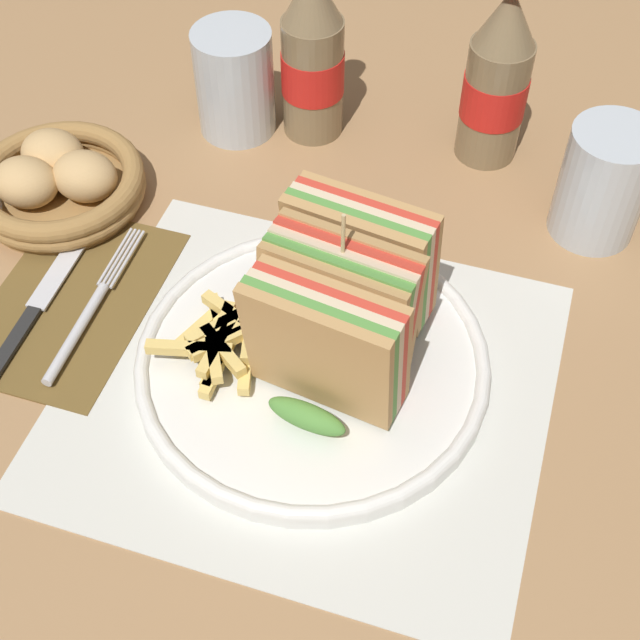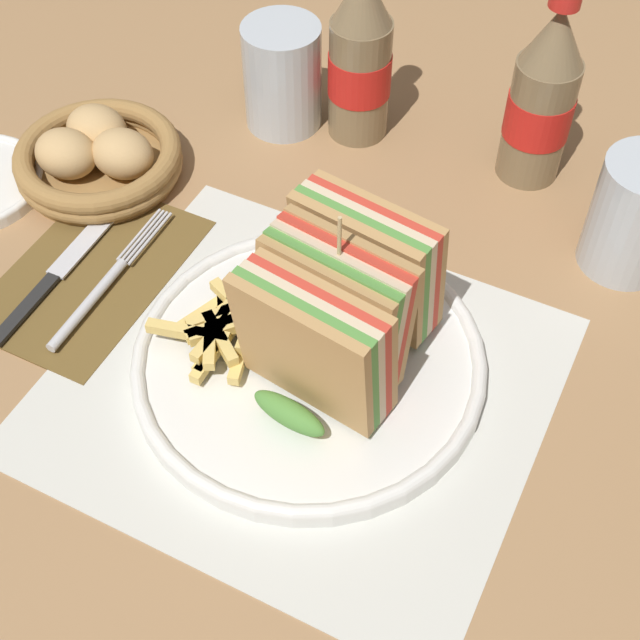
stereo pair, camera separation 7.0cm
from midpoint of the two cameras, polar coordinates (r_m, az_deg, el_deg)
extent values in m
plane|color=#9E754C|center=(0.74, 3.55, -1.86)|extent=(4.00, 4.00, 0.00)
cube|color=silver|center=(0.71, 1.51, -4.34)|extent=(0.38, 0.34, 0.00)
cylinder|color=white|center=(0.72, 2.09, -2.95)|extent=(0.28, 0.28, 0.01)
torus|color=white|center=(0.71, 2.10, -2.62)|extent=(0.28, 0.28, 0.01)
cube|color=tan|center=(0.63, 2.00, -2.67)|extent=(0.12, 0.04, 0.11)
cube|color=#518E3D|center=(0.63, 2.41, -2.23)|extent=(0.12, 0.04, 0.11)
cube|color=beige|center=(0.64, 2.82, -1.79)|extent=(0.12, 0.04, 0.11)
cube|color=red|center=(0.64, 3.23, -1.36)|extent=(0.12, 0.04, 0.11)
cube|color=tan|center=(0.65, 3.62, -0.94)|extent=(0.12, 0.04, 0.11)
ellipsoid|color=#518E3D|center=(0.66, 1.05, -6.19)|extent=(0.07, 0.03, 0.02)
cube|color=tan|center=(0.65, 3.06, -0.76)|extent=(0.12, 0.04, 0.11)
cube|color=#518E3D|center=(0.66, 3.46, -0.23)|extent=(0.12, 0.04, 0.11)
cube|color=beige|center=(0.66, 3.86, 0.28)|extent=(0.12, 0.04, 0.11)
cube|color=red|center=(0.66, 4.25, 0.79)|extent=(0.12, 0.04, 0.11)
cube|color=tan|center=(0.67, 4.64, 1.30)|extent=(0.12, 0.04, 0.11)
ellipsoid|color=#518E3D|center=(0.69, 2.74, -3.30)|extent=(0.07, 0.03, 0.02)
cube|color=tan|center=(0.68, 5.30, 2.88)|extent=(0.12, 0.04, 0.11)
cube|color=#518E3D|center=(0.69, 5.66, 3.24)|extent=(0.12, 0.04, 0.11)
cube|color=beige|center=(0.70, 6.01, 3.60)|extent=(0.12, 0.04, 0.11)
cube|color=red|center=(0.70, 6.36, 3.95)|extent=(0.12, 0.04, 0.11)
cube|color=tan|center=(0.71, 6.70, 4.30)|extent=(0.12, 0.04, 0.11)
ellipsoid|color=#518E3D|center=(0.71, 4.30, -0.61)|extent=(0.07, 0.03, 0.02)
cylinder|color=tan|center=(0.65, 4.26, 1.65)|extent=(0.00, 0.00, 0.15)
cube|color=#E5C166|center=(0.71, -3.74, -1.87)|extent=(0.01, 0.07, 0.01)
cube|color=#E5C166|center=(0.73, -3.47, 0.29)|extent=(0.04, 0.06, 0.01)
cube|color=#E5C166|center=(0.71, -3.46, -1.45)|extent=(0.01, 0.07, 0.01)
cube|color=#E5C166|center=(0.73, -4.97, 0.08)|extent=(0.03, 0.05, 0.01)
cube|color=#E5C166|center=(0.70, -2.20, -2.34)|extent=(0.02, 0.06, 0.01)
cube|color=#E5C166|center=(0.71, -3.52, 0.23)|extent=(0.04, 0.05, 0.01)
cube|color=#E5C166|center=(0.70, -5.66, -0.97)|extent=(0.07, 0.02, 0.01)
cube|color=#E5C166|center=(0.70, -4.22, -1.63)|extent=(0.03, 0.05, 0.01)
cube|color=#E5C166|center=(0.71, -2.96, -0.64)|extent=(0.05, 0.06, 0.01)
cube|color=#E5C166|center=(0.72, -2.41, 0.63)|extent=(0.07, 0.04, 0.01)
cube|color=#E5C166|center=(0.71, -3.43, 0.04)|extent=(0.01, 0.05, 0.01)
cube|color=#E5C166|center=(0.70, -3.85, -1.05)|extent=(0.01, 0.06, 0.01)
cube|color=#E5C166|center=(0.71, -3.72, -0.60)|extent=(0.04, 0.05, 0.01)
cube|color=#E5C166|center=(0.70, -3.59, -1.34)|extent=(0.05, 0.04, 0.01)
cube|color=#E5C166|center=(0.71, -1.45, 0.08)|extent=(0.03, 0.07, 0.01)
ellipsoid|color=maroon|center=(0.72, -1.90, 0.31)|extent=(0.04, 0.03, 0.01)
cube|color=brown|center=(0.80, -12.06, 2.89)|extent=(0.13, 0.21, 0.00)
cylinder|color=silver|center=(0.77, -12.14, 0.87)|extent=(0.01, 0.11, 0.01)
cylinder|color=silver|center=(0.82, -9.12, 5.31)|extent=(0.00, 0.07, 0.00)
cylinder|color=silver|center=(0.82, -8.88, 5.22)|extent=(0.00, 0.07, 0.00)
cylinder|color=silver|center=(0.82, -8.64, 5.14)|extent=(0.00, 0.07, 0.00)
cylinder|color=silver|center=(0.81, -8.40, 5.06)|extent=(0.00, 0.07, 0.00)
cube|color=black|center=(0.78, -15.97, 0.55)|extent=(0.01, 0.08, 0.00)
cube|color=silver|center=(0.83, -11.88, 5.52)|extent=(0.02, 0.13, 0.00)
cylinder|color=#7A6647|center=(0.90, 4.84, 15.02)|extent=(0.06, 0.06, 0.12)
cylinder|color=red|center=(0.90, 4.87, 15.34)|extent=(0.06, 0.06, 0.04)
cylinder|color=#7A6647|center=(0.88, 16.03, 12.10)|extent=(0.06, 0.06, 0.12)
cylinder|color=red|center=(0.88, 16.12, 12.41)|extent=(0.06, 0.06, 0.04)
cone|color=#7A6647|center=(0.83, 17.40, 16.88)|extent=(0.06, 0.06, 0.06)
cylinder|color=silver|center=(0.82, 21.93, 6.10)|extent=(0.08, 0.08, 0.11)
cylinder|color=silver|center=(0.91, -0.16, 15.25)|extent=(0.08, 0.08, 0.11)
cylinder|color=olive|center=(0.89, -11.63, 9.21)|extent=(0.15, 0.15, 0.01)
torus|color=olive|center=(0.89, -11.72, 9.64)|extent=(0.16, 0.16, 0.02)
torus|color=olive|center=(0.88, -11.85, 10.25)|extent=(0.16, 0.16, 0.02)
ellipsoid|color=tan|center=(0.86, -10.25, 10.31)|extent=(0.06, 0.05, 0.05)
ellipsoid|color=tan|center=(0.90, -11.91, 11.76)|extent=(0.06, 0.05, 0.05)
ellipsoid|color=tan|center=(0.88, -13.74, 10.19)|extent=(0.06, 0.05, 0.05)
camera|label=1|loc=(0.04, -87.13, 3.48)|focal=50.00mm
camera|label=2|loc=(0.04, 92.87, -3.48)|focal=50.00mm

